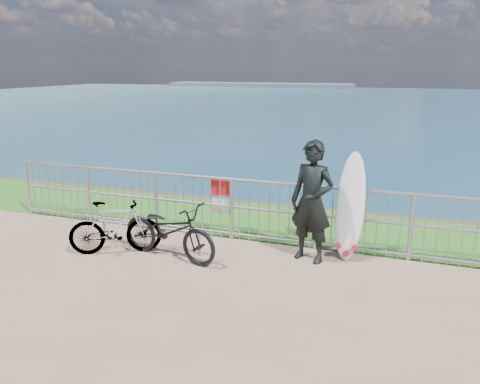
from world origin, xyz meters
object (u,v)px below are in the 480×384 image
at_px(surfboard, 350,210).
at_px(bicycle_far, 115,227).
at_px(bicycle_near, 169,230).
at_px(surfer, 312,202).

height_order(surfboard, bicycle_far, surfboard).
distance_m(bicycle_near, bicycle_far, 0.93).
bearing_deg(bicycle_far, surfer, -103.31).
bearing_deg(surfboard, bicycle_near, -160.20).
bearing_deg(bicycle_far, bicycle_near, -110.75).
distance_m(surfboard, bicycle_near, 2.90).
xyz_separation_m(surfboard, bicycle_far, (-3.64, -1.09, -0.35)).
relative_size(surfboard, bicycle_near, 0.97).
bearing_deg(surfboard, bicycle_far, -163.38).
height_order(surfboard, bicycle_near, surfboard).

